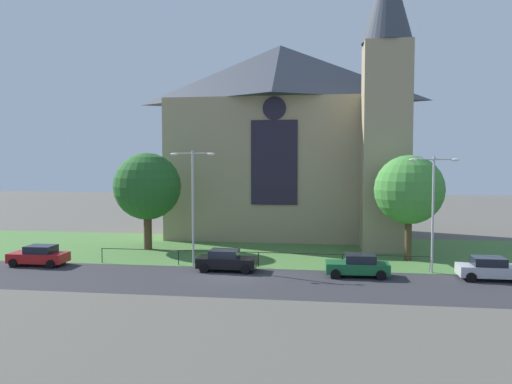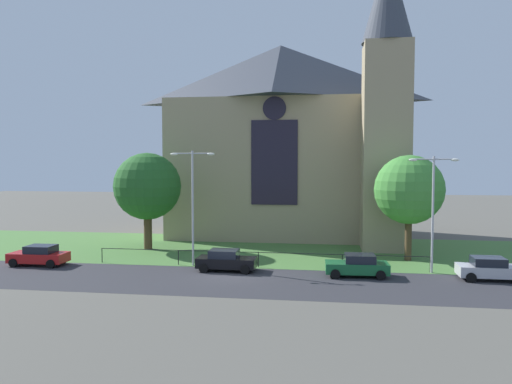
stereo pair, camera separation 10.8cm
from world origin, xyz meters
TOP-DOWN VIEW (x-y plane):
  - ground at (0.00, 10.00)m, footprint 160.00×160.00m
  - road_asphalt at (0.00, -2.00)m, footprint 120.00×8.00m
  - grass_verge at (0.00, 8.00)m, footprint 120.00×20.00m
  - church_building at (2.39, 18.85)m, footprint 23.20×16.20m
  - iron_railing at (1.62, 2.50)m, footprint 24.42×0.07m
  - tree_left_near at (-9.18, 8.71)m, footprint 5.93×5.93m
  - tree_right_near at (12.94, 6.79)m, footprint 5.42×5.42m
  - streetlamp_near at (-3.30, 2.40)m, footprint 3.37×0.26m
  - streetlamp_far at (13.87, 2.40)m, footprint 3.37×0.26m
  - parked_car_red at (-14.75, 0.82)m, footprint 4.23×2.08m
  - parked_car_black at (-0.48, 0.98)m, footprint 4.22×2.06m
  - parked_car_green at (8.67, 0.52)m, footprint 4.27×2.16m
  - parked_car_silver at (17.24, 0.71)m, footprint 4.23×2.08m

SIDE VIEW (x-z plane):
  - ground at x=0.00m, z-range 0.00..0.00m
  - grass_verge at x=0.00m, z-range 0.00..0.01m
  - road_asphalt at x=0.00m, z-range 0.00..0.01m
  - parked_car_red at x=-14.75m, z-range -0.01..1.50m
  - parked_car_black at x=-0.48m, z-range -0.01..1.50m
  - parked_car_green at x=8.67m, z-range -0.01..1.50m
  - parked_car_silver at x=17.24m, z-range -0.01..1.50m
  - iron_railing at x=1.62m, z-range 0.39..1.51m
  - streetlamp_far at x=13.87m, z-range 1.12..9.25m
  - streetlamp_near at x=-3.30m, z-range 1.14..9.71m
  - tree_right_near at x=12.94m, z-range 1.42..9.71m
  - tree_left_near at x=-9.18m, z-range 1.29..9.86m
  - church_building at x=2.39m, z-range -2.73..23.27m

